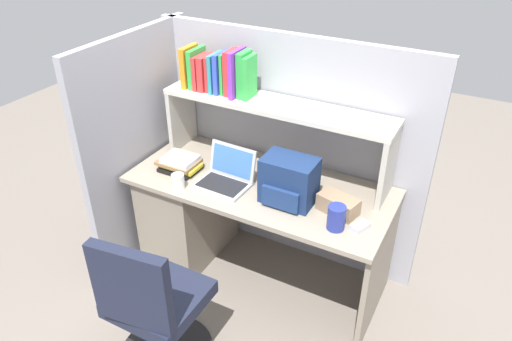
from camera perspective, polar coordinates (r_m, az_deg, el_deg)
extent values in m
plane|color=slate|center=(3.37, 0.41, -12.04)|extent=(8.00, 8.00, 0.00)
cube|color=gray|center=(2.92, 0.46, -1.81)|extent=(1.60, 0.70, 0.03)
cube|color=gray|center=(3.37, -7.88, -4.56)|extent=(0.40, 0.64, 0.70)
cube|color=gray|center=(2.95, 14.27, -11.67)|extent=(0.03, 0.64, 0.70)
cube|color=#9E9EA8|center=(3.18, 3.66, 2.40)|extent=(1.84, 0.05, 1.55)
cube|color=#9E9EA8|center=(3.28, -13.20, 2.53)|extent=(0.05, 1.06, 1.55)
cube|color=#BCB7AC|center=(3.29, -8.76, 6.34)|extent=(0.03, 0.28, 0.42)
cube|color=#BCB7AC|center=(2.77, 15.38, 0.40)|extent=(0.03, 0.28, 0.42)
cube|color=beige|center=(2.86, 2.38, 7.70)|extent=(1.44, 0.28, 0.03)
cube|color=orange|center=(3.10, -7.87, 12.13)|extent=(0.04, 0.17, 0.25)
cube|color=green|center=(3.09, -7.03, 11.99)|extent=(0.03, 0.17, 0.24)
cube|color=red|center=(3.07, -6.56, 11.58)|extent=(0.03, 0.16, 0.21)
cube|color=red|center=(3.04, -5.89, 11.50)|extent=(0.04, 0.16, 0.22)
cube|color=red|center=(3.02, -5.30, 11.42)|extent=(0.02, 0.13, 0.22)
cube|color=teal|center=(3.00, -4.81, 11.48)|extent=(0.02, 0.15, 0.24)
cube|color=blue|center=(2.98, -4.12, 11.50)|extent=(0.03, 0.16, 0.25)
cube|color=green|center=(2.97, -3.48, 11.48)|extent=(0.02, 0.15, 0.25)
cube|color=red|center=(2.95, -2.88, 11.54)|extent=(0.04, 0.14, 0.27)
cube|color=purple|center=(2.91, -2.23, 11.43)|extent=(0.03, 0.18, 0.28)
cube|color=green|center=(2.91, -1.41, 11.31)|extent=(0.04, 0.13, 0.27)
cube|color=green|center=(2.89, -0.77, 10.98)|extent=(0.03, 0.13, 0.26)
cube|color=#B7BABF|center=(2.89, -3.98, -1.75)|extent=(0.32, 0.23, 0.02)
cube|color=black|center=(2.87, -4.10, -1.66)|extent=(0.28, 0.18, 0.00)
cube|color=#B7BABF|center=(2.91, -2.78, 1.14)|extent=(0.31, 0.07, 0.20)
cube|color=#3F72CC|center=(2.91, -2.85, 1.08)|extent=(0.27, 0.05, 0.16)
cube|color=navy|center=(2.70, 3.95, -1.15)|extent=(0.30, 0.20, 0.27)
cube|color=navy|center=(2.66, 2.95, -3.33)|extent=(0.22, 0.04, 0.12)
cube|color=silver|center=(2.60, 12.24, -6.50)|extent=(0.10, 0.12, 0.03)
cylinder|color=white|center=(2.88, -9.21, -1.31)|extent=(0.08, 0.08, 0.09)
cube|color=#9E7F60|center=(2.69, 9.71, -3.98)|extent=(0.24, 0.17, 0.10)
cylinder|color=navy|center=(2.55, 9.49, -5.52)|extent=(0.10, 0.10, 0.14)
cube|color=black|center=(3.08, -8.91, 0.30)|extent=(0.23, 0.20, 0.02)
cube|color=yellow|center=(3.07, -8.96, 0.64)|extent=(0.25, 0.14, 0.02)
cube|color=olive|center=(3.07, -9.14, 1.03)|extent=(0.25, 0.18, 0.02)
cube|color=white|center=(3.05, -8.98, 1.38)|extent=(0.20, 0.17, 0.03)
cylinder|color=#262628|center=(2.78, -10.89, -17.56)|extent=(0.05, 0.05, 0.41)
cube|color=#1E2338|center=(2.63, -11.35, -14.62)|extent=(0.44, 0.44, 0.08)
cube|color=#1E2338|center=(2.33, -14.57, -13.35)|extent=(0.40, 0.11, 0.44)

